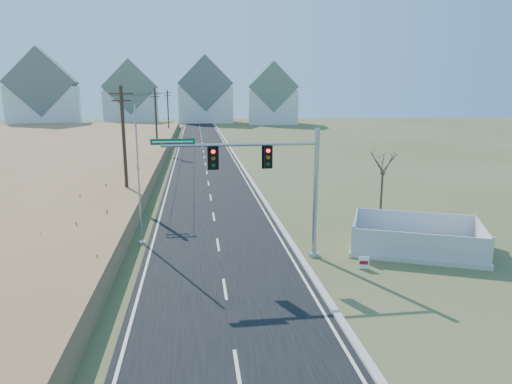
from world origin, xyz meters
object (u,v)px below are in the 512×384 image
Objects in this scene: open_sign at (364,262)px; bare_tree at (383,162)px; traffic_signal_mast at (281,180)px; fence_enclosure at (416,244)px; flagpole at (139,190)px.

open_sign is 10.04m from bare_tree.
traffic_signal_mast reaches higher than bare_tree.
fence_enclosure is 15.67m from flagpole.
open_sign is at bearing -117.25° from bare_tree.
traffic_signal_mast is 10.23m from bare_tree.
flagpole is at bearing 167.96° from open_sign.
open_sign is 12.74m from flagpole.
bare_tree is at bearing 10.85° from flagpole.
fence_enclosure is 1.65× the size of bare_tree.
bare_tree reaches higher than open_sign.
traffic_signal_mast is at bearing -23.87° from flagpole.
bare_tree is (8.09, 6.25, -0.18)m from traffic_signal_mast.
flagpole is (-7.41, 3.28, -1.05)m from traffic_signal_mast.
traffic_signal_mast is at bearing -154.40° from fence_enclosure.
traffic_signal_mast is at bearing 165.12° from open_sign.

